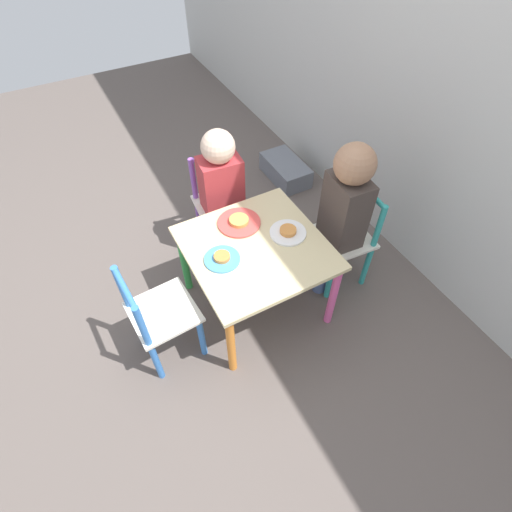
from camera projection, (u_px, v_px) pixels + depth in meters
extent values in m
plane|color=#5B514C|center=(256.00, 303.00, 2.02)|extent=(6.00, 6.00, 0.00)
cube|color=beige|center=(256.00, 248.00, 1.71)|extent=(0.58, 0.58, 0.02)
cylinder|color=green|center=(184.00, 261.00, 1.94)|extent=(0.04, 0.04, 0.40)
cylinder|color=orange|center=(231.00, 345.00, 1.64)|extent=(0.04, 0.04, 0.40)
cylinder|color=#DB3D38|center=(276.00, 226.00, 2.10)|extent=(0.04, 0.04, 0.40)
cylinder|color=#E5599E|center=(333.00, 296.00, 1.80)|extent=(0.04, 0.04, 0.40)
cube|color=silver|center=(222.00, 205.00, 2.08)|extent=(0.28, 0.28, 0.02)
cylinder|color=#8E51BC|center=(211.00, 244.00, 2.10)|extent=(0.03, 0.03, 0.28)
cylinder|color=#8E51BC|center=(249.00, 232.00, 2.16)|extent=(0.03, 0.03, 0.28)
cylinder|color=#8E51BC|center=(199.00, 218.00, 2.23)|extent=(0.03, 0.03, 0.28)
cylinder|color=#8E51BC|center=(234.00, 208.00, 2.28)|extent=(0.03, 0.03, 0.28)
cylinder|color=#8E51BC|center=(193.00, 180.00, 2.03)|extent=(0.03, 0.03, 0.25)
cylinder|color=#8E51BC|center=(232.00, 170.00, 2.08)|extent=(0.03, 0.03, 0.25)
cylinder|color=#8E51BC|center=(211.00, 156.00, 1.97)|extent=(0.04, 0.21, 0.02)
cube|color=silver|center=(342.00, 237.00, 1.93)|extent=(0.28, 0.28, 0.02)
cylinder|color=teal|center=(309.00, 249.00, 2.07)|extent=(0.03, 0.03, 0.28)
cylinder|color=teal|center=(330.00, 279.00, 1.95)|extent=(0.03, 0.03, 0.28)
cylinder|color=teal|center=(344.00, 238.00, 2.13)|extent=(0.03, 0.03, 0.28)
cylinder|color=teal|center=(366.00, 265.00, 2.00)|extent=(0.03, 0.03, 0.28)
cylinder|color=teal|center=(353.00, 199.00, 1.93)|extent=(0.03, 0.03, 0.25)
cylinder|color=teal|center=(379.00, 228.00, 1.80)|extent=(0.03, 0.03, 0.25)
cylinder|color=teal|center=(371.00, 194.00, 1.78)|extent=(0.21, 0.04, 0.02)
cube|color=silver|center=(163.00, 312.00, 1.65)|extent=(0.28, 0.28, 0.02)
cylinder|color=#387AD1|center=(202.00, 337.00, 1.73)|extent=(0.03, 0.03, 0.28)
cylinder|color=#387AD1|center=(181.00, 303.00, 1.85)|extent=(0.03, 0.03, 0.28)
cylinder|color=#387AD1|center=(156.00, 361.00, 1.66)|extent=(0.03, 0.03, 0.28)
cylinder|color=#387AD1|center=(137.00, 324.00, 1.78)|extent=(0.03, 0.03, 0.28)
cylinder|color=#387AD1|center=(143.00, 327.00, 1.46)|extent=(0.03, 0.03, 0.25)
cylinder|color=#387AD1|center=(122.00, 288.00, 1.58)|extent=(0.03, 0.03, 0.25)
cylinder|color=#387AD1|center=(125.00, 289.00, 1.43)|extent=(0.21, 0.04, 0.02)
cylinder|color=#4C608E|center=(222.00, 241.00, 2.10)|extent=(0.07, 0.07, 0.29)
cylinder|color=#4C608E|center=(240.00, 236.00, 2.13)|extent=(0.07, 0.07, 0.29)
cube|color=#B23338|center=(221.00, 184.00, 1.96)|extent=(0.16, 0.21, 0.29)
sphere|color=beige|center=(218.00, 147.00, 1.80)|extent=(0.16, 0.16, 0.16)
cylinder|color=#4C608E|center=(312.00, 257.00, 2.03)|extent=(0.07, 0.07, 0.29)
cylinder|color=#4C608E|center=(322.00, 271.00, 1.97)|extent=(0.07, 0.07, 0.29)
cube|color=#423833|center=(345.00, 210.00, 1.79)|extent=(0.21, 0.16, 0.35)
sphere|color=#A37556|center=(355.00, 164.00, 1.60)|extent=(0.18, 0.18, 0.18)
cylinder|color=#E54C47|center=(239.00, 223.00, 1.79)|extent=(0.19, 0.19, 0.01)
cylinder|color=gold|center=(239.00, 220.00, 1.78)|extent=(0.09, 0.09, 0.02)
cylinder|color=white|center=(288.00, 233.00, 1.75)|extent=(0.16, 0.16, 0.01)
cylinder|color=#D6843D|center=(288.00, 230.00, 1.74)|extent=(0.07, 0.07, 0.02)
cylinder|color=#4C9EE0|center=(222.00, 259.00, 1.65)|extent=(0.15, 0.15, 0.01)
cylinder|color=#D6843D|center=(222.00, 257.00, 1.64)|extent=(0.07, 0.07, 0.02)
cube|color=slate|center=(285.00, 170.00, 2.65)|extent=(0.36, 0.20, 0.13)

